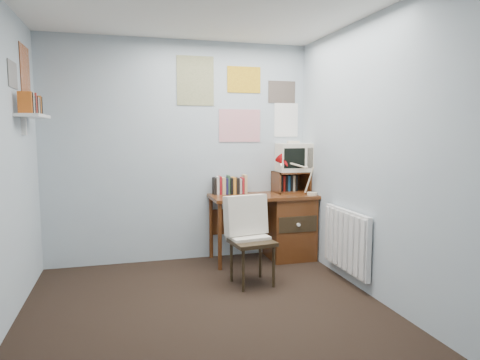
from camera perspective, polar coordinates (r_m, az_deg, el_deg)
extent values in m
plane|color=black|center=(3.52, -3.69, -18.46)|extent=(3.50, 3.50, 0.00)
cube|color=#A7B7BF|center=(4.92, -7.94, 3.72)|extent=(3.00, 0.02, 2.50)
cube|color=#A7B7BF|center=(3.79, 18.98, 2.63)|extent=(0.02, 3.50, 2.50)
cube|color=#603116|center=(4.90, 3.06, -2.19)|extent=(1.20, 0.55, 0.03)
cube|color=#603116|center=(5.09, 6.59, -6.27)|extent=(0.50, 0.50, 0.72)
cylinder|color=#603116|center=(4.61, -2.70, -7.57)|extent=(0.04, 0.04, 0.72)
cylinder|color=#603116|center=(5.06, -3.88, -6.32)|extent=(0.04, 0.04, 0.72)
cube|color=#603116|center=(5.13, -0.52, -5.48)|extent=(0.64, 0.02, 0.30)
cube|color=black|center=(4.17, 1.63, -8.31)|extent=(0.48, 0.46, 0.83)
cube|color=#BB0C11|center=(4.93, 9.64, 0.42)|extent=(0.30, 0.25, 0.42)
cube|color=#603116|center=(5.13, 6.81, -0.24)|extent=(0.40, 0.30, 0.25)
cube|color=beige|center=(5.13, 7.11, 3.19)|extent=(0.40, 0.37, 0.36)
cube|color=#603116|center=(4.99, -0.21, -0.55)|extent=(0.60, 0.14, 0.22)
cube|color=white|center=(4.36, 14.03, -7.80)|extent=(0.09, 0.80, 0.60)
cube|color=white|center=(4.29, -25.86, 7.69)|extent=(0.20, 0.62, 0.24)
cube|color=white|center=(5.06, -0.03, 10.66)|extent=(1.20, 0.01, 0.90)
cube|color=white|center=(4.34, -27.36, 12.63)|extent=(0.01, 0.70, 0.60)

